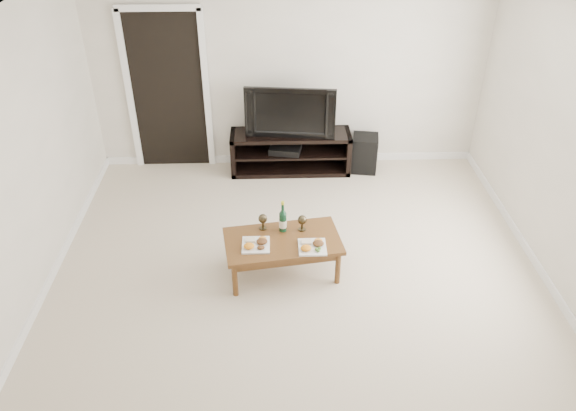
{
  "coord_description": "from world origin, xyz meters",
  "views": [
    {
      "loc": [
        -0.24,
        -4.08,
        3.77
      ],
      "look_at": [
        -0.09,
        0.57,
        0.7
      ],
      "focal_mm": 35.0,
      "sensor_mm": 36.0,
      "label": 1
    }
  ],
  "objects_px": {
    "media_console": "(291,152)",
    "coffee_table": "(283,256)",
    "television": "(291,110)",
    "subwoofer": "(365,153)"
  },
  "relations": [
    {
      "from": "subwoofer",
      "to": "coffee_table",
      "type": "distance_m",
      "value": 2.4
    },
    {
      "from": "media_console",
      "to": "coffee_table",
      "type": "relative_size",
      "value": 1.37
    },
    {
      "from": "subwoofer",
      "to": "coffee_table",
      "type": "bearing_deg",
      "value": -109.4
    },
    {
      "from": "subwoofer",
      "to": "media_console",
      "type": "bearing_deg",
      "value": -171.58
    },
    {
      "from": "media_console",
      "to": "television",
      "type": "bearing_deg",
      "value": 0.0
    },
    {
      "from": "coffee_table",
      "to": "media_console",
      "type": "bearing_deg",
      "value": 85.75
    },
    {
      "from": "coffee_table",
      "to": "subwoofer",
      "type": "bearing_deg",
      "value": 61.52
    },
    {
      "from": "television",
      "to": "subwoofer",
      "type": "height_order",
      "value": "television"
    },
    {
      "from": "media_console",
      "to": "coffee_table",
      "type": "distance_m",
      "value": 2.12
    },
    {
      "from": "subwoofer",
      "to": "coffee_table",
      "type": "height_order",
      "value": "subwoofer"
    }
  ]
}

